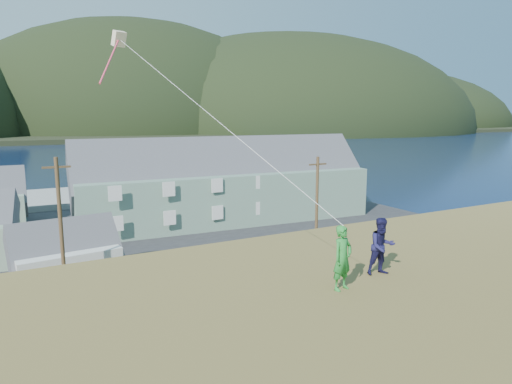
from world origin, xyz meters
TOP-DOWN VIEW (x-y plane):
  - ground at (0.00, 0.00)m, footprint 900.00×900.00m
  - grass_strip at (0.00, -2.00)m, footprint 110.00×8.00m
  - waterfront_lot at (0.00, 17.00)m, footprint 72.00×36.00m
  - wharf at (-6.00, 40.00)m, footprint 26.00×14.00m
  - far_shore at (0.00, 330.00)m, footprint 900.00×320.00m
  - far_hills at (35.59, 279.38)m, footprint 760.00×265.00m
  - lodge at (14.13, 18.55)m, footprint 33.10×11.08m
  - shed_white at (-4.03, 5.64)m, footprint 7.62×5.49m
  - utility_poles at (-2.16, 1.50)m, footprint 30.93×0.24m
  - kite_flyer_green at (0.96, -18.37)m, footprint 0.73×0.56m
  - kite_flyer_navy at (2.76, -17.97)m, footprint 0.96×0.82m
  - kite_rig at (-2.93, -10.16)m, footprint 2.57×4.56m

SIDE VIEW (x-z plane):
  - ground at x=0.00m, z-range 0.00..0.00m
  - grass_strip at x=0.00m, z-range 0.00..0.10m
  - waterfront_lot at x=0.00m, z-range 0.00..0.12m
  - wharf at x=-6.00m, z-range 0.00..0.90m
  - far_shore at x=0.00m, z-range 0.00..2.00m
  - far_hills at x=35.59m, z-range -69.50..73.50m
  - shed_white at x=-4.03m, z-range -0.64..5.03m
  - lodge at x=14.13m, z-range -1.32..10.15m
  - utility_poles at x=-2.16m, z-range -0.14..9.20m
  - kite_flyer_navy at x=2.76m, z-range 7.20..8.93m
  - kite_flyer_green at x=0.96m, z-range 7.20..8.99m
  - kite_rig at x=-2.93m, z-range 8.97..19.97m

